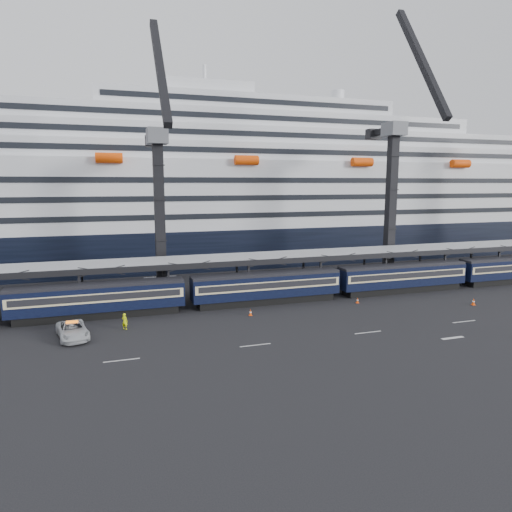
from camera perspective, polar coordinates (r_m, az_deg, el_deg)
name	(u,v)px	position (r m, az deg, el deg)	size (l,w,h in m)	color
ground	(364,320)	(52.44, 13.38, -7.75)	(260.00, 260.00, 0.00)	black
lane_markings	(458,326)	(53.17, 23.97, -8.05)	(111.00, 4.27, 0.02)	beige
train	(291,284)	(58.49, 4.45, -3.55)	(133.05, 3.00, 4.05)	black
canopy	(312,254)	(63.36, 7.01, 0.19)	(130.00, 6.25, 5.53)	#93969A
cruise_ship	(240,197)	(92.34, -1.95, 7.44)	(214.09, 28.84, 34.00)	black
crane_dark_near	(160,207)	(61.76, -11.95, 6.07)	(4.50, 17.75, 35.08)	#4E5156
crane_dark_mid	(393,194)	(73.22, 16.73, 7.44)	(4.50, 18.24, 39.64)	#4E5156
pickup_truck	(73,330)	(48.39, -21.95, -8.62)	(2.62, 5.67, 1.58)	#B5B9BD
worker	(125,321)	(49.41, -16.10, -7.86)	(0.63, 0.41, 1.73)	#E8FC0D
traffic_cone_c	(250,312)	(52.49, -0.70, -7.06)	(0.37, 0.37, 0.75)	#FF4A08
traffic_cone_d	(357,300)	(59.22, 12.57, -5.42)	(0.36, 0.36, 0.72)	#FF4A08
traffic_cone_e	(474,302)	(62.95, 25.54, -5.17)	(0.43, 0.43, 0.87)	#FF4A08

